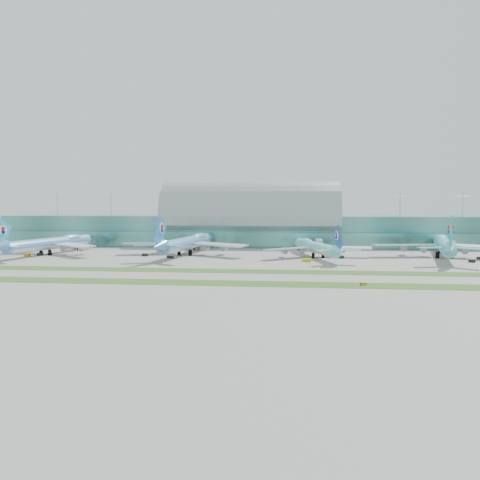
# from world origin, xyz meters

# --- Properties ---
(ground) EXTENTS (700.00, 700.00, 0.00)m
(ground) POSITION_xyz_m (0.00, 0.00, 0.00)
(ground) COLOR gray
(ground) RESTS_ON ground
(terminal) EXTENTS (340.00, 69.10, 36.00)m
(terminal) POSITION_xyz_m (0.01, 128.79, 14.23)
(terminal) COLOR #3D7A75
(terminal) RESTS_ON ground
(grass_strip_near) EXTENTS (420.00, 12.00, 0.08)m
(grass_strip_near) POSITION_xyz_m (0.00, -28.00, 0.04)
(grass_strip_near) COLOR #2D591E
(grass_strip_near) RESTS_ON ground
(grass_strip_far) EXTENTS (420.00, 12.00, 0.08)m
(grass_strip_far) POSITION_xyz_m (0.00, 2.00, 0.04)
(grass_strip_far) COLOR #2D591E
(grass_strip_far) RESTS_ON ground
(taxiline_a) EXTENTS (420.00, 0.35, 0.01)m
(taxiline_a) POSITION_xyz_m (0.00, -48.00, 0.01)
(taxiline_a) COLOR yellow
(taxiline_a) RESTS_ON ground
(taxiline_b) EXTENTS (420.00, 0.35, 0.01)m
(taxiline_b) POSITION_xyz_m (0.00, -14.00, 0.01)
(taxiline_b) COLOR yellow
(taxiline_b) RESTS_ON ground
(taxiline_c) EXTENTS (420.00, 0.35, 0.01)m
(taxiline_c) POSITION_xyz_m (0.00, 18.00, 0.01)
(taxiline_c) COLOR yellow
(taxiline_c) RESTS_ON ground
(taxiline_d) EXTENTS (420.00, 0.35, 0.01)m
(taxiline_d) POSITION_xyz_m (0.00, 40.00, 0.01)
(taxiline_d) COLOR yellow
(taxiline_d) RESTS_ON ground
(airliner_a) EXTENTS (65.68, 75.79, 21.12)m
(airliner_a) POSITION_xyz_m (-106.94, 56.77, 6.52)
(airliner_a) COLOR #6399DB
(airliner_a) RESTS_ON ground
(airliner_b) EXTENTS (71.85, 82.32, 22.71)m
(airliner_b) POSITION_xyz_m (-30.13, 62.70, 7.00)
(airliner_b) COLOR #5B97C9
(airliner_b) RESTS_ON ground
(airliner_c) EXTENTS (56.93, 65.96, 18.56)m
(airliner_c) POSITION_xyz_m (40.14, 56.96, 5.72)
(airliner_c) COLOR #6EE4F3
(airliner_c) RESTS_ON ground
(airliner_d) EXTENTS (71.65, 82.67, 23.04)m
(airliner_d) POSITION_xyz_m (107.38, 62.52, 7.11)
(airliner_d) COLOR #64C5DC
(airliner_d) RESTS_ON ground
(gse_a) EXTENTS (3.25, 1.63, 1.42)m
(gse_a) POSITION_xyz_m (-114.00, 44.58, 0.71)
(gse_a) COLOR orange
(gse_a) RESTS_ON ground
(gse_b) EXTENTS (3.14, 2.03, 1.48)m
(gse_b) POSITION_xyz_m (-109.26, 49.02, 0.74)
(gse_b) COLOR black
(gse_b) RESTS_ON ground
(gse_c) EXTENTS (3.30, 1.85, 1.44)m
(gse_c) POSITION_xyz_m (-51.45, 52.68, 0.72)
(gse_c) COLOR black
(gse_c) RESTS_ON ground
(gse_d) EXTENTS (3.61, 2.15, 1.31)m
(gse_d) POSITION_xyz_m (-35.40, 44.19, 0.65)
(gse_d) COLOR black
(gse_d) RESTS_ON ground
(gse_e) EXTENTS (4.60, 2.98, 1.57)m
(gse_e) POSITION_xyz_m (34.68, 37.46, 0.79)
(gse_e) COLOR gold
(gse_e) RESTS_ON ground
(gse_f) EXTENTS (4.06, 2.25, 1.45)m
(gse_f) POSITION_xyz_m (52.66, 53.21, 0.73)
(gse_f) COLOR black
(gse_f) RESTS_ON ground
(gse_g) EXTENTS (3.18, 2.04, 1.39)m
(gse_g) POSITION_xyz_m (114.16, 42.52, 0.69)
(gse_g) COLOR black
(gse_g) RESTS_ON ground
(gse_h) EXTENTS (3.19, 1.78, 1.31)m
(gse_h) POSITION_xyz_m (123.02, 55.79, 0.65)
(gse_h) COLOR black
(gse_h) RESTS_ON ground
(taxiway_sign_east) EXTENTS (2.25, 0.95, 0.97)m
(taxiway_sign_east) POSITION_xyz_m (51.63, -27.78, 0.48)
(taxiway_sign_east) COLOR black
(taxiway_sign_east) RESTS_ON ground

